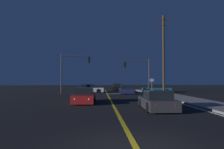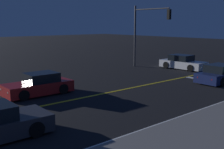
{
  "view_description": "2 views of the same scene",
  "coord_description": "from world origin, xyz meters",
  "px_view_note": "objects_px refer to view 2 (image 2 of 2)",
  "views": [
    {
      "loc": [
        -1.08,
        -5.85,
        2.01
      ],
      "look_at": [
        0.78,
        25.06,
        2.9
      ],
      "focal_mm": 32.37,
      "sensor_mm": 36.0,
      "label": 1
    },
    {
      "loc": [
        13.56,
        4.61,
        4.36
      ],
      "look_at": [
        -1.93,
        17.8,
        0.68
      ],
      "focal_mm": 45.56,
      "sensor_mm": 36.0,
      "label": 2
    }
  ],
  "objects_px": {
    "car_lead_oncoming_white": "(183,63)",
    "car_following_oncoming_navy": "(221,74)",
    "car_mid_block_red": "(39,85)",
    "traffic_signal_far_left": "(147,26)"
  },
  "relations": [
    {
      "from": "car_lead_oncoming_white",
      "to": "car_mid_block_red",
      "type": "relative_size",
      "value": 1.07
    },
    {
      "from": "car_following_oncoming_navy",
      "to": "traffic_signal_far_left",
      "type": "height_order",
      "value": "traffic_signal_far_left"
    },
    {
      "from": "car_mid_block_red",
      "to": "car_following_oncoming_navy",
      "type": "distance_m",
      "value": 13.31
    },
    {
      "from": "car_mid_block_red",
      "to": "car_following_oncoming_navy",
      "type": "xyz_separation_m",
      "value": [
        5.36,
        12.18,
        0.0
      ]
    },
    {
      "from": "car_lead_oncoming_white",
      "to": "traffic_signal_far_left",
      "type": "height_order",
      "value": "traffic_signal_far_left"
    },
    {
      "from": "car_lead_oncoming_white",
      "to": "car_mid_block_red",
      "type": "distance_m",
      "value": 15.27
    },
    {
      "from": "traffic_signal_far_left",
      "to": "car_following_oncoming_navy",
      "type": "bearing_deg",
      "value": -4.31
    },
    {
      "from": "car_following_oncoming_navy",
      "to": "car_lead_oncoming_white",
      "type": "bearing_deg",
      "value": 152.57
    },
    {
      "from": "car_following_oncoming_navy",
      "to": "traffic_signal_far_left",
      "type": "bearing_deg",
      "value": 176.78
    },
    {
      "from": "car_lead_oncoming_white",
      "to": "car_following_oncoming_navy",
      "type": "bearing_deg",
      "value": 59.13
    }
  ]
}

